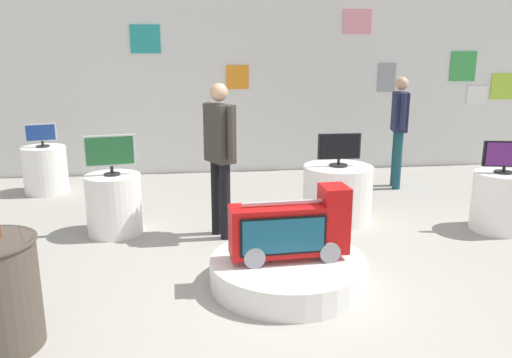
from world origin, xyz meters
TOP-DOWN VIEW (x-y plane):
  - ground_plane at (0.00, 0.00)m, footprint 30.00×30.00m
  - back_wall_display at (0.02, 4.96)m, footprint 12.09×0.13m
  - main_display_pedestal at (0.15, 0.32)m, footprint 1.45×1.45m
  - novelty_firetruck_tv at (0.17, 0.31)m, footprint 1.09×0.40m
  - display_pedestal_left_rear at (-1.64, 1.92)m, footprint 0.65×0.65m
  - tv_on_left_rear at (-1.64, 1.92)m, footprint 0.57×0.19m
  - display_pedestal_center_rear at (1.11, 2.06)m, footprint 0.87×0.87m
  - tv_on_center_rear at (1.11, 2.05)m, footprint 0.54×0.23m
  - display_pedestal_right_rear at (-2.94, 3.89)m, footprint 0.65×0.65m
  - tv_on_right_rear at (-2.95, 3.89)m, footprint 0.43×0.19m
  - display_pedestal_far_right at (2.94, 1.45)m, footprint 0.65×0.65m
  - tv_on_far_right at (2.94, 1.45)m, footprint 0.51×0.21m
  - shopper_browsing_near_truck at (-0.39, 1.65)m, footprint 0.35×0.50m
  - shopper_browsing_rear at (2.48, 3.51)m, footprint 0.28×0.55m

SIDE VIEW (x-z plane):
  - ground_plane at x=0.00m, z-range 0.00..0.00m
  - main_display_pedestal at x=0.15m, z-range 0.00..0.25m
  - display_pedestal_left_rear at x=-1.64m, z-range 0.00..0.71m
  - display_pedestal_center_rear at x=1.11m, z-range 0.00..0.71m
  - display_pedestal_right_rear at x=-2.94m, z-range 0.00..0.71m
  - display_pedestal_far_right at x=2.94m, z-range 0.00..0.71m
  - novelty_firetruck_tv at x=0.17m, z-range 0.19..0.86m
  - tv_on_right_rear at x=-2.95m, z-range 0.73..1.07m
  - tv_on_far_right at x=2.94m, z-range 0.72..1.10m
  - tv_on_center_rear at x=1.11m, z-range 0.72..1.14m
  - tv_on_left_rear at x=-1.64m, z-range 0.74..1.21m
  - shopper_browsing_rear at x=2.48m, z-range 0.15..1.88m
  - shopper_browsing_near_truck at x=-0.39m, z-range 0.15..1.92m
  - back_wall_display at x=0.02m, z-range 0.00..3.18m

